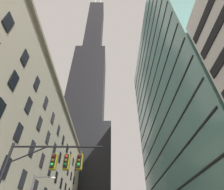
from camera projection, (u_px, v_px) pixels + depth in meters
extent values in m
cube|color=#B2A88E|center=(12.00, 163.00, 35.85)|extent=(16.84, 71.03, 28.43)
cube|color=#9E937A|center=(66.00, 109.00, 44.55)|extent=(0.70, 71.03, 0.60)
cube|color=black|center=(6.00, 167.00, 19.37)|extent=(0.14, 1.40, 2.20)
cube|color=black|center=(23.00, 179.00, 23.21)|extent=(0.14, 1.40, 2.20)
cube|color=black|center=(35.00, 188.00, 27.05)|extent=(0.14, 1.40, 2.20)
cube|color=black|center=(19.00, 132.00, 22.05)|extent=(0.14, 1.40, 2.20)
cube|color=black|center=(32.00, 149.00, 25.90)|extent=(0.14, 1.40, 2.20)
cube|color=black|center=(42.00, 161.00, 29.74)|extent=(0.14, 1.40, 2.20)
cube|color=black|center=(50.00, 170.00, 33.58)|extent=(0.14, 1.40, 2.20)
cube|color=black|center=(56.00, 177.00, 37.43)|extent=(0.14, 1.40, 2.20)
cube|color=black|center=(61.00, 183.00, 41.27)|extent=(0.14, 1.40, 2.20)
cube|color=black|center=(65.00, 188.00, 45.11)|extent=(0.14, 1.40, 2.20)
cube|color=black|center=(14.00, 80.00, 20.89)|extent=(0.14, 1.40, 2.20)
cube|color=black|center=(29.00, 105.00, 24.74)|extent=(0.14, 1.40, 2.20)
cube|color=black|center=(40.00, 124.00, 28.58)|extent=(0.14, 1.40, 2.20)
cube|color=black|center=(48.00, 138.00, 32.43)|extent=(0.14, 1.40, 2.20)
cube|color=black|center=(55.00, 149.00, 36.27)|extent=(0.14, 1.40, 2.20)
cube|color=black|center=(60.00, 158.00, 40.11)|extent=(0.14, 1.40, 2.20)
cube|color=black|center=(64.00, 165.00, 43.96)|extent=(0.14, 1.40, 2.20)
cube|color=black|center=(68.00, 171.00, 47.80)|extent=(0.14, 1.40, 2.20)
cube|color=black|center=(71.00, 176.00, 51.64)|extent=(0.14, 1.40, 2.20)
cube|color=black|center=(74.00, 181.00, 55.49)|extent=(0.14, 1.40, 2.20)
cube|color=black|center=(8.00, 22.00, 19.74)|extent=(0.14, 1.40, 2.20)
cube|color=black|center=(25.00, 58.00, 23.58)|extent=(0.14, 1.40, 2.20)
cube|color=black|center=(37.00, 84.00, 27.42)|extent=(0.14, 1.40, 2.20)
cube|color=black|center=(46.00, 103.00, 31.27)|extent=(0.14, 1.40, 2.20)
cube|color=black|center=(53.00, 118.00, 35.11)|extent=(0.14, 1.40, 2.20)
cube|color=black|center=(58.00, 130.00, 38.96)|extent=(0.14, 1.40, 2.20)
cube|color=black|center=(63.00, 140.00, 42.80)|extent=(0.14, 1.40, 2.20)
cube|color=black|center=(67.00, 149.00, 46.64)|extent=(0.14, 1.40, 2.20)
cube|color=black|center=(70.00, 156.00, 50.49)|extent=(0.14, 1.40, 2.20)
cube|color=black|center=(73.00, 162.00, 54.33)|extent=(0.14, 1.40, 2.20)
cube|color=black|center=(76.00, 167.00, 58.17)|extent=(0.14, 1.40, 2.20)
cube|color=black|center=(77.00, 182.00, 76.68)|extent=(29.55, 29.55, 43.75)
cube|color=black|center=(88.00, 89.00, 111.01)|extent=(20.68, 20.68, 63.63)
cube|color=black|center=(95.00, 29.00, 156.79)|extent=(13.30, 13.30, 79.54)
cylinder|color=silver|center=(95.00, 5.00, 188.33)|extent=(1.20, 1.20, 19.14)
cylinder|color=silver|center=(100.00, 5.00, 188.36)|extent=(1.20, 1.20, 19.14)
cube|color=slate|center=(182.00, 102.00, 44.10)|extent=(14.95, 43.16, 57.36)
cube|color=black|center=(165.00, 172.00, 33.38)|extent=(0.12, 42.16, 0.24)
cube|color=black|center=(161.00, 152.00, 35.94)|extent=(0.12, 42.16, 0.24)
cube|color=black|center=(158.00, 134.00, 38.50)|extent=(0.12, 42.16, 0.24)
cube|color=black|center=(155.00, 118.00, 41.05)|extent=(0.12, 42.16, 0.24)
cube|color=black|center=(153.00, 104.00, 43.61)|extent=(0.12, 42.16, 0.24)
cube|color=black|center=(150.00, 92.00, 46.17)|extent=(0.12, 42.16, 0.24)
cube|color=black|center=(148.00, 81.00, 48.73)|extent=(0.12, 42.16, 0.24)
cube|color=black|center=(147.00, 71.00, 51.29)|extent=(0.12, 42.16, 0.24)
cube|color=black|center=(145.00, 62.00, 53.84)|extent=(0.12, 42.16, 0.24)
cube|color=black|center=(143.00, 54.00, 56.40)|extent=(0.12, 42.16, 0.24)
cube|color=black|center=(142.00, 47.00, 58.96)|extent=(0.12, 42.16, 0.24)
cylinder|color=black|center=(57.00, 147.00, 12.92)|extent=(6.57, 0.14, 0.14)
cylinder|color=black|center=(28.00, 155.00, 12.52)|extent=(2.70, 0.10, 1.38)
cylinder|color=black|center=(55.00, 151.00, 12.73)|extent=(0.04, 0.04, 0.60)
cube|color=black|center=(53.00, 161.00, 12.25)|extent=(0.30, 0.30, 0.90)
cube|color=olive|center=(54.00, 162.00, 12.38)|extent=(0.40, 0.40, 1.04)
sphere|color=#450808|center=(54.00, 156.00, 12.30)|extent=(0.20, 0.20, 0.20)
sphere|color=#4B3A08|center=(53.00, 160.00, 12.12)|extent=(0.20, 0.20, 0.20)
sphere|color=green|center=(52.00, 165.00, 11.95)|extent=(0.20, 0.20, 0.20)
cylinder|color=black|center=(68.00, 151.00, 12.73)|extent=(0.04, 0.04, 0.60)
cube|color=black|center=(66.00, 161.00, 12.25)|extent=(0.30, 0.30, 0.90)
cube|color=olive|center=(67.00, 162.00, 12.38)|extent=(0.40, 0.40, 1.04)
sphere|color=red|center=(66.00, 156.00, 12.31)|extent=(0.20, 0.20, 0.20)
sphere|color=#4B3A08|center=(66.00, 160.00, 12.13)|extent=(0.20, 0.20, 0.20)
sphere|color=#083D10|center=(65.00, 165.00, 11.95)|extent=(0.20, 0.20, 0.20)
cylinder|color=black|center=(80.00, 151.00, 12.74)|extent=(0.04, 0.04, 0.60)
cube|color=black|center=(79.00, 161.00, 12.26)|extent=(0.30, 0.30, 0.90)
cube|color=olive|center=(80.00, 162.00, 12.39)|extent=(0.40, 0.40, 1.04)
sphere|color=#450808|center=(79.00, 156.00, 12.32)|extent=(0.20, 0.20, 0.20)
sphere|color=#4B3A08|center=(79.00, 160.00, 12.14)|extent=(0.20, 0.20, 0.20)
sphere|color=green|center=(78.00, 165.00, 11.96)|extent=(0.20, 0.20, 0.20)
cylinder|color=#47474C|center=(44.00, 177.00, 19.45)|extent=(2.08, 0.10, 0.10)
ellipsoid|color=#EFE5C6|center=(53.00, 178.00, 19.39)|extent=(0.56, 0.32, 0.24)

